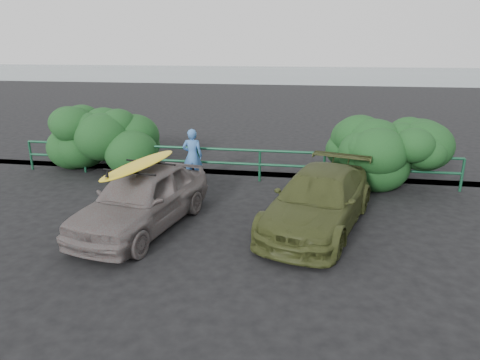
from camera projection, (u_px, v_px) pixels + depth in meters
The scene contains 10 objects.
ground at pixel (184, 249), 9.14m from camera, with size 80.00×80.00×0.00m, color black.
ocean at pixel (298, 74), 65.53m from camera, with size 200.00×200.00×0.00m, color slate.
guardrail at pixel (229, 164), 13.68m from camera, with size 14.00×0.08×1.04m, color #13432B, non-canonical shape.
shrub_left at pixel (94, 142), 14.68m from camera, with size 3.20×2.40×1.97m, color #18431B, non-canonical shape.
shrub_right at pixel (390, 153), 13.21m from camera, with size 3.20×2.40×1.93m, color #18431B, non-canonical shape.
sedan at pixel (142, 198), 10.02m from camera, with size 1.73×4.29×1.46m, color #635A58.
olive_vehicle at pixel (319, 200), 10.07m from camera, with size 1.88×4.62×1.34m, color #3A411D.
man at pixel (192, 156), 13.34m from camera, with size 0.62×0.41×1.71m, color #3A6AAE.
roof_rack at pixel (140, 167), 9.79m from camera, with size 1.34×0.94×0.04m, color black, non-canonical shape.
surfboard at pixel (140, 164), 9.77m from camera, with size 0.59×2.86×0.08m, color yellow.
Camera 1 is at (2.58, -7.95, 4.15)m, focal length 32.00 mm.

